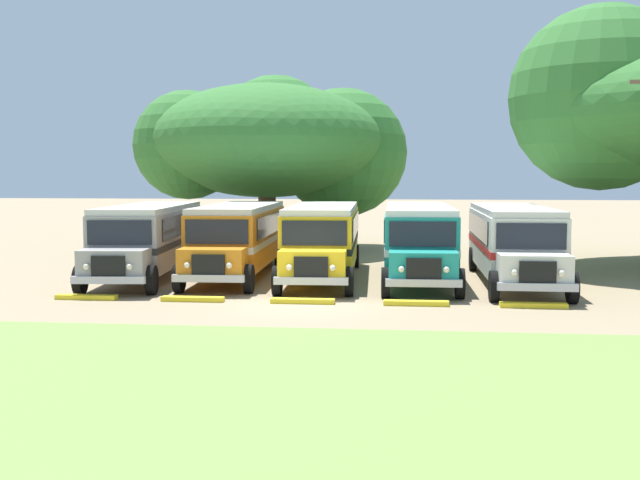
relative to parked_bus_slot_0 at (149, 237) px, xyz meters
name	(u,v)px	position (x,y,z in m)	size (l,w,h in m)	color
ground_plane	(302,304)	(6.93, -5.98, -1.58)	(220.00, 220.00, 0.00)	#937F60
foreground_grass_strip	(234,385)	(6.93, -15.58, -1.58)	(80.00, 11.48, 0.01)	olive
parked_bus_slot_0	(149,237)	(0.00, 0.00, 0.00)	(3.61, 10.98, 2.82)	#9E9993
parked_bus_slot_1	(239,236)	(3.44, 0.78, 0.00)	(3.07, 10.89, 2.82)	orange
parked_bus_slot_2	(323,237)	(6.87, 0.53, 0.00)	(3.07, 10.89, 2.82)	yellow
parked_bus_slot_3	(418,238)	(10.58, 0.46, 0.00)	(2.86, 10.86, 2.82)	teal
parked_bus_slot_4	(513,240)	(14.10, -0.05, 0.00)	(2.69, 10.84, 2.82)	silver
curb_wheelstop_0	(86,297)	(-0.11, -5.91, -1.51)	(2.00, 0.36, 0.15)	yellow
curb_wheelstop_1	(193,299)	(3.41, -5.91, -1.51)	(2.00, 0.36, 0.15)	yellow
curb_wheelstop_2	(303,301)	(6.93, -5.91, -1.51)	(2.00, 0.36, 0.15)	yellow
curb_wheelstop_3	(416,303)	(10.46, -5.91, -1.51)	(2.00, 0.36, 0.15)	yellow
curb_wheelstop_4	(533,305)	(13.98, -5.91, -1.51)	(2.00, 0.36, 0.15)	yellow
broad_shade_tree	(275,143)	(2.91, 12.63, 4.20)	(14.42, 13.12, 9.75)	brown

